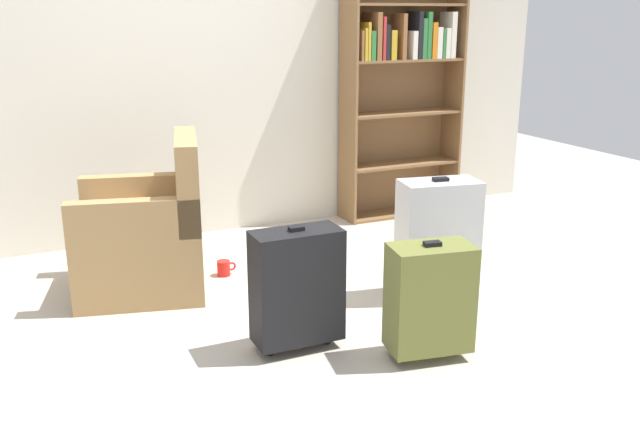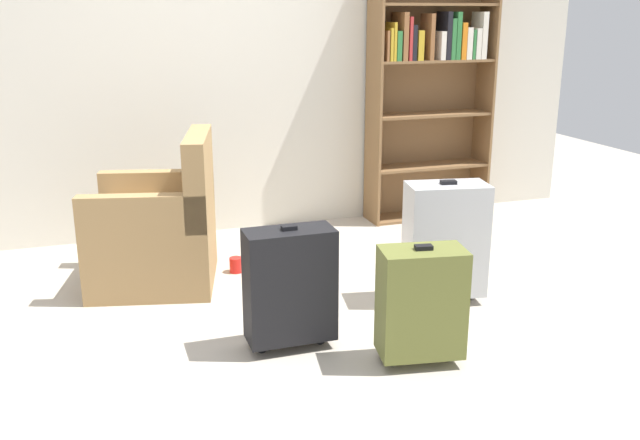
{
  "view_description": "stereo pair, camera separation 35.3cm",
  "coord_description": "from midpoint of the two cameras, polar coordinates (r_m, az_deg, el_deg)",
  "views": [
    {
      "loc": [
        -1.21,
        -3.01,
        1.56
      ],
      "look_at": [
        0.2,
        0.07,
        0.55
      ],
      "focal_mm": 39.04,
      "sensor_mm": 36.0,
      "label": 1
    },
    {
      "loc": [
        -0.89,
        -3.14,
        1.56
      ],
      "look_at": [
        0.2,
        0.07,
        0.55
      ],
      "focal_mm": 39.04,
      "sensor_mm": 36.0,
      "label": 2
    }
  ],
  "objects": [
    {
      "name": "ground_plane",
      "position": [
        3.61,
        0.18,
        -9.05
      ],
      "size": [
        10.22,
        10.22,
        0.0
      ],
      "primitive_type": "plane",
      "color": "#B2A899"
    },
    {
      "name": "back_wall",
      "position": [
        5.05,
        -6.83,
        13.55
      ],
      "size": [
        5.84,
        0.1,
        2.6
      ],
      "primitive_type": "cube",
      "color": "beige",
      "rests_on": "ground"
    },
    {
      "name": "bookshelf",
      "position": [
        5.47,
        10.83,
        11.52
      ],
      "size": [
        0.96,
        0.29,
        2.01
      ],
      "color": "brown",
      "rests_on": "ground"
    },
    {
      "name": "armchair",
      "position": [
        4.18,
        -10.68,
        -1.0
      ],
      "size": [
        0.85,
        0.85,
        0.9
      ],
      "color": "#9E7A4C",
      "rests_on": "ground"
    },
    {
      "name": "mug",
      "position": [
        4.37,
        -4.57,
        -3.72
      ],
      "size": [
        0.12,
        0.08,
        0.1
      ],
      "color": "red",
      "rests_on": "ground"
    },
    {
      "name": "suitcase_black",
      "position": [
        3.3,
        0.58,
        -5.42
      ],
      "size": [
        0.42,
        0.2,
        0.62
      ],
      "color": "black",
      "rests_on": "ground"
    },
    {
      "name": "suitcase_silver",
      "position": [
        3.93,
        12.79,
        -1.59
      ],
      "size": [
        0.47,
        0.31,
        0.7
      ],
      "color": "#B7BABF",
      "rests_on": "ground"
    },
    {
      "name": "suitcase_olive",
      "position": [
        3.23,
        11.43,
        -6.69
      ],
      "size": [
        0.41,
        0.28,
        0.57
      ],
      "color": "brown",
      "rests_on": "ground"
    }
  ]
}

